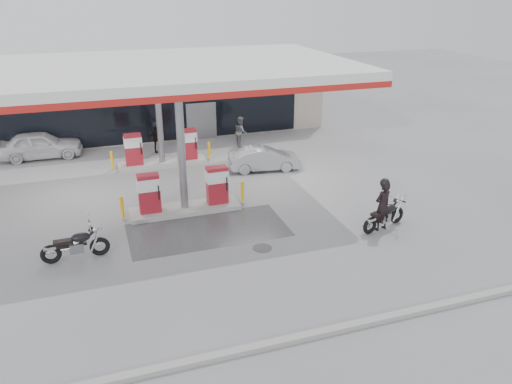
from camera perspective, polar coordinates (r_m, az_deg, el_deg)
ground at (r=19.15m, az=-6.95°, el=-4.54°), size 90.00×90.00×0.00m
wet_patch at (r=19.24m, az=-5.49°, el=-4.33°), size 6.00×3.00×0.00m
drain_cover at (r=17.90m, az=0.72°, el=-6.42°), size 0.70×0.70×0.01m
kerb at (r=13.42m, az=-0.34°, el=-17.43°), size 28.00×0.25×0.15m
store_building at (r=33.51m, az=-12.97°, el=10.64°), size 22.00×8.22×4.00m
canopy at (r=22.24m, az=-10.40°, el=13.46°), size 16.00×10.02×5.51m
pump_island_near at (r=20.63m, az=-8.22°, el=-0.35°), size 5.14×1.30×1.78m
pump_island_far at (r=26.20m, az=-10.73°, el=4.55°), size 5.14×1.30×1.78m
main_motorcycle at (r=19.72m, az=14.49°, el=-2.67°), size 2.16×0.99×1.14m
biker_main at (r=19.38m, az=14.25°, el=-1.55°), size 0.81×0.63×1.96m
parked_motorcycle at (r=18.06m, az=-19.85°, el=-5.78°), size 2.27×0.87×1.17m
sedan_white at (r=29.19m, az=-23.44°, el=4.97°), size 4.32×1.81×1.46m
attendant at (r=28.81m, az=-1.76°, el=6.92°), size 0.74×0.90×1.73m
hatchback_silver at (r=25.07m, az=0.93°, el=3.82°), size 3.71×1.73×1.18m
parked_car_left at (r=31.11m, az=-20.43°, el=6.05°), size 3.90×2.47×1.05m
parked_car_right at (r=33.55m, az=0.56°, el=8.72°), size 4.58×3.31×1.16m
biker_walking at (r=28.27m, az=-11.29°, el=6.05°), size 0.99×0.53×1.61m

